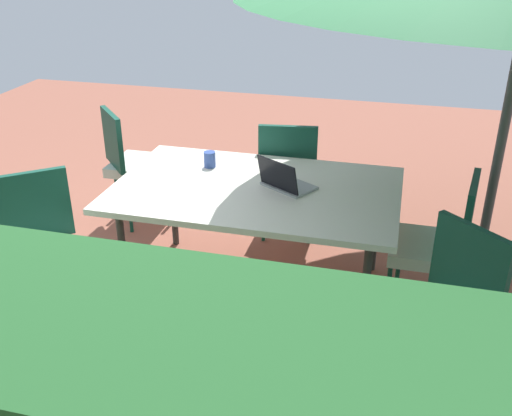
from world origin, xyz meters
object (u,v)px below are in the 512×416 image
object	(u,v)px
dining_table	(256,194)
chair_northeast	(42,246)
chair_northwest	(444,309)
chair_south	(288,172)
laptop	(285,182)
chair_west	(438,241)
cup	(210,159)
chair_southeast	(133,160)

from	to	relation	value
dining_table	chair_northeast	distance (m)	1.36
chair_northwest	chair_south	bearing A→B (deg)	167.68
chair_northwest	laptop	world-z (taller)	chair_northwest
dining_table	chair_west	distance (m)	1.18
chair_northwest	cup	distance (m)	1.91
chair_southeast	laptop	bearing A→B (deg)	-159.35
chair_south	dining_table	bearing A→B (deg)	77.94
dining_table	chair_southeast	xyz separation A→B (m)	(1.23, -0.73, -0.16)
chair_southeast	chair_northeast	size ratio (longest dim) A/B	1.00
dining_table	chair_southeast	bearing A→B (deg)	-30.66
chair_south	laptop	world-z (taller)	chair_south
chair_south	cup	xyz separation A→B (m)	(0.46, 0.54, 0.27)
dining_table	laptop	distance (m)	0.21
dining_table	cup	xyz separation A→B (m)	(0.40, -0.26, 0.11)
chair_northeast	laptop	size ratio (longest dim) A/B	2.44
chair_northwest	cup	world-z (taller)	chair_northwest
chair_northeast	cup	bearing A→B (deg)	12.74
chair_northwest	chair_northeast	size ratio (longest dim) A/B	1.00
chair_northeast	laptop	bearing A→B (deg)	-10.84
chair_south	cup	distance (m)	0.75
chair_southeast	cup	bearing A→B (deg)	-162.44
chair_southeast	chair_northeast	world-z (taller)	same
dining_table	chair_northwest	world-z (taller)	chair_northwest
chair_northwest	chair_northeast	distance (m)	2.33
cup	chair_northeast	bearing A→B (deg)	52.53
chair_west	chair_south	xyz separation A→B (m)	(1.12, -0.85, 0.00)
chair_west	laptop	xyz separation A→B (m)	(0.98, -0.07, 0.26)
chair_south	laptop	size ratio (longest dim) A/B	2.44
chair_west	cup	distance (m)	1.62
chair_southeast	laptop	world-z (taller)	chair_southeast
chair_southeast	chair_south	world-z (taller)	same
chair_west	cup	xyz separation A→B (m)	(1.57, -0.31, 0.27)
chair_northeast	cup	size ratio (longest dim) A/B	8.86
chair_west	cup	bearing A→B (deg)	-92.62
dining_table	laptop	xyz separation A→B (m)	(-0.19, -0.02, 0.10)
chair_northwest	chair_northeast	xyz separation A→B (m)	(2.33, -0.06, 0.00)
chair_southeast	chair_northwest	bearing A→B (deg)	-164.72
chair_south	chair_west	bearing A→B (deg)	134.63
chair_northwest	chair_south	distance (m)	1.93
chair_southeast	chair_west	xyz separation A→B (m)	(-2.41, 0.79, 0.00)
chair_northeast	laptop	xyz separation A→B (m)	(-1.34, -0.74, 0.26)
chair_west	chair_northwest	distance (m)	0.72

